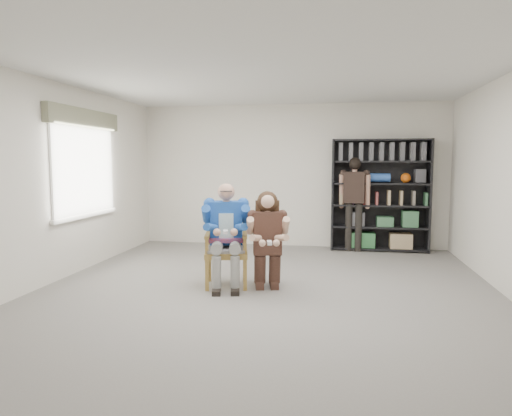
% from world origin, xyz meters
% --- Properties ---
extents(room_shell, '(6.00, 7.00, 2.80)m').
position_xyz_m(room_shell, '(0.00, 0.00, 1.40)').
color(room_shell, white).
rests_on(room_shell, ground).
extents(floor, '(6.00, 7.00, 0.01)m').
position_xyz_m(floor, '(0.00, 0.00, 0.00)').
color(floor, slate).
rests_on(floor, ground).
extents(window_left, '(0.16, 2.00, 1.75)m').
position_xyz_m(window_left, '(-2.95, 1.00, 1.63)').
color(window_left, white).
rests_on(window_left, room_shell).
extents(armchair, '(0.74, 0.72, 1.08)m').
position_xyz_m(armchair, '(-0.57, 0.39, 0.54)').
color(armchair, olive).
rests_on(armchair, floor).
extents(seated_man, '(0.77, 0.95, 1.41)m').
position_xyz_m(seated_man, '(-0.57, 0.39, 0.70)').
color(seated_man, '#1A4893').
rests_on(seated_man, floor).
extents(kneeling_woman, '(0.71, 0.96, 1.29)m').
position_xyz_m(kneeling_woman, '(0.01, 0.27, 0.64)').
color(kneeling_woman, '#35231A').
rests_on(kneeling_woman, floor).
extents(bookshelf, '(1.80, 0.38, 2.10)m').
position_xyz_m(bookshelf, '(1.70, 3.28, 1.05)').
color(bookshelf, black).
rests_on(bookshelf, floor).
extents(standing_man, '(0.58, 0.37, 1.75)m').
position_xyz_m(standing_man, '(1.22, 3.14, 0.88)').
color(standing_man, black).
rests_on(standing_man, floor).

